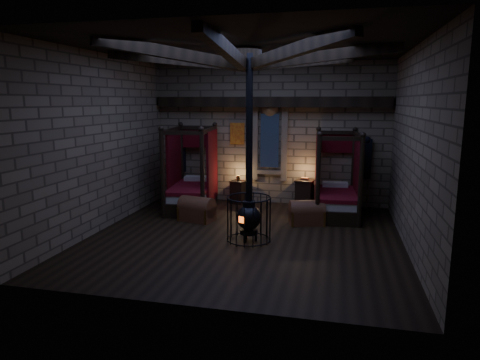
% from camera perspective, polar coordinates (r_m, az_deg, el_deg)
% --- Properties ---
extents(room, '(7.02, 7.02, 4.29)m').
position_cam_1_polar(room, '(9.56, 0.82, 14.48)').
color(room, black).
rests_on(room, ground).
extents(bed_left, '(1.44, 2.35, 2.33)m').
position_cam_1_polar(bed_left, '(12.47, -6.40, -1.15)').
color(bed_left, black).
rests_on(bed_left, ground).
extents(bed_right, '(1.26, 2.21, 2.24)m').
position_cam_1_polar(bed_right, '(11.92, 12.68, -1.99)').
color(bed_right, black).
rests_on(bed_right, ground).
extents(trunk_left, '(0.98, 0.74, 0.65)m').
position_cam_1_polar(trunk_left, '(11.22, -5.78, -3.97)').
color(trunk_left, brown).
rests_on(trunk_left, ground).
extents(trunk_right, '(0.97, 0.75, 0.63)m').
position_cam_1_polar(trunk_right, '(10.97, 8.88, -4.42)').
color(trunk_right, brown).
rests_on(trunk_right, ground).
extents(nightstand_left, '(0.53, 0.51, 0.86)m').
position_cam_1_polar(nightstand_left, '(13.00, -0.23, -1.57)').
color(nightstand_left, black).
rests_on(nightstand_left, ground).
extents(nightstand_right, '(0.58, 0.56, 0.89)m').
position_cam_1_polar(nightstand_right, '(12.64, 8.57, -1.78)').
color(nightstand_right, black).
rests_on(nightstand_right, ground).
extents(stove, '(0.99, 0.99, 4.05)m').
position_cam_1_polar(stove, '(9.48, 1.19, -4.59)').
color(stove, black).
rests_on(stove, ground).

